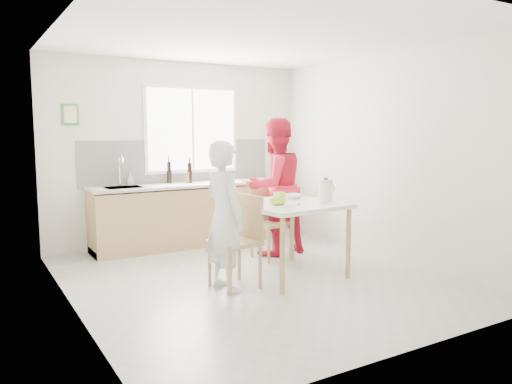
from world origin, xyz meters
TOP-DOWN VIEW (x-y plane):
  - ground at (0.00, 0.00)m, footprint 4.50×4.50m
  - room_shell at (0.00, 0.00)m, footprint 4.50×4.50m
  - window at (0.20, 2.23)m, footprint 1.50×0.06m
  - backsplash at (0.00, 2.24)m, footprint 3.00×0.02m
  - picture_frame at (-1.55, 2.23)m, footprint 0.22×0.03m
  - kitchen_counter at (-0.00, 1.95)m, footprint 2.84×0.64m
  - dining_table at (0.38, -0.09)m, footprint 1.23×1.23m
  - chair_left at (-0.29, -0.16)m, footprint 0.50×0.50m
  - chair_far at (0.64, 0.76)m, footprint 0.48×0.48m
  - person_white at (-0.50, -0.18)m, footprint 0.44×0.61m
  - person_red at (0.80, 0.86)m, footprint 0.97×0.79m
  - bowl_green at (0.18, -0.16)m, footprint 0.22×0.22m
  - bowl_white at (0.65, 0.19)m, footprint 0.24×0.24m
  - milk_jug at (0.73, -0.34)m, footprint 0.22×0.16m
  - green_box at (0.45, 0.20)m, footprint 0.11×0.11m
  - spoon at (0.32, -0.32)m, footprint 0.15×0.08m
  - cutting_board at (0.98, 1.87)m, footprint 0.37×0.28m
  - wine_bottle_a at (-0.23, 2.11)m, footprint 0.07×0.07m
  - wine_bottle_b at (0.05, 2.01)m, footprint 0.07×0.07m
  - jar_amber at (-0.00, 1.98)m, footprint 0.06×0.06m
  - soap_bottle at (-0.80, 2.13)m, footprint 0.09×0.09m

SIDE VIEW (x-z plane):
  - ground at x=0.00m, z-range 0.00..0.00m
  - kitchen_counter at x=0.00m, z-range -0.27..1.10m
  - chair_far at x=0.64m, z-range 0.05..0.98m
  - chair_left at x=-0.29m, z-range 0.05..1.04m
  - dining_table at x=0.38m, z-range 0.34..1.20m
  - person_white at x=-0.50m, z-range 0.00..1.59m
  - spoon at x=0.32m, z-range 0.86..0.88m
  - bowl_white at x=0.65m, z-range 0.86..0.91m
  - bowl_green at x=0.18m, z-range 0.86..0.92m
  - green_box at x=0.45m, z-range 0.86..0.95m
  - cutting_board at x=0.98m, z-range 0.92..0.93m
  - person_red at x=0.80m, z-range 0.00..1.85m
  - jar_amber at x=0.00m, z-range 0.92..1.08m
  - milk_jug at x=0.73m, z-range 0.87..1.15m
  - soap_bottle at x=-0.80m, z-range 0.92..1.10m
  - wine_bottle_b at x=0.05m, z-range 0.92..1.22m
  - wine_bottle_a at x=-0.23m, z-range 0.92..1.24m
  - backsplash at x=0.00m, z-range 0.90..1.55m
  - room_shell at x=0.00m, z-range -0.61..3.89m
  - window at x=0.20m, z-range 1.05..2.35m
  - picture_frame at x=-1.55m, z-range 1.76..2.04m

